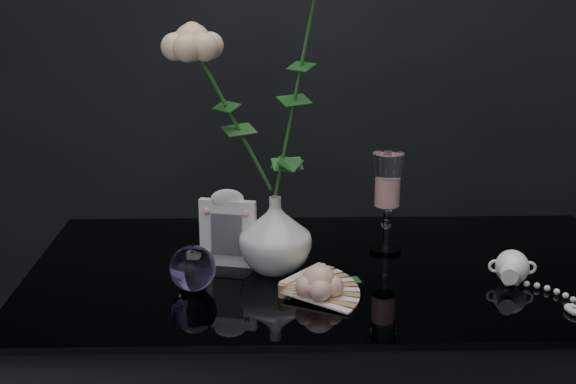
{
  "coord_description": "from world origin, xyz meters",
  "views": [
    {
      "loc": [
        -0.11,
        -1.25,
        1.27
      ],
      "look_at": [
        -0.08,
        -0.03,
        0.92
      ],
      "focal_mm": 50.0,
      "sensor_mm": 36.0,
      "label": 1
    }
  ],
  "objects_px": {
    "picture_frame": "(228,228)",
    "loose_rose": "(319,282)",
    "pearl_jar": "(512,265)",
    "paperweight": "(193,268)",
    "wine_glass": "(387,203)",
    "vase": "(275,234)"
  },
  "relations": [
    {
      "from": "vase",
      "to": "paperweight",
      "type": "relative_size",
      "value": 1.74
    },
    {
      "from": "pearl_jar",
      "to": "picture_frame",
      "type": "bearing_deg",
      "value": 178.2
    },
    {
      "from": "wine_glass",
      "to": "pearl_jar",
      "type": "distance_m",
      "value": 0.25
    },
    {
      "from": "loose_rose",
      "to": "pearl_jar",
      "type": "bearing_deg",
      "value": 28.93
    },
    {
      "from": "loose_rose",
      "to": "pearl_jar",
      "type": "height_order",
      "value": "same"
    },
    {
      "from": "vase",
      "to": "loose_rose",
      "type": "bearing_deg",
      "value": -61.53
    },
    {
      "from": "wine_glass",
      "to": "picture_frame",
      "type": "height_order",
      "value": "wine_glass"
    },
    {
      "from": "wine_glass",
      "to": "loose_rose",
      "type": "bearing_deg",
      "value": -122.21
    },
    {
      "from": "wine_glass",
      "to": "paperweight",
      "type": "xyz_separation_m",
      "value": [
        -0.34,
        -0.17,
        -0.05
      ]
    },
    {
      "from": "vase",
      "to": "picture_frame",
      "type": "distance_m",
      "value": 0.09
    },
    {
      "from": "vase",
      "to": "loose_rose",
      "type": "height_order",
      "value": "vase"
    },
    {
      "from": "picture_frame",
      "to": "paperweight",
      "type": "height_order",
      "value": "picture_frame"
    },
    {
      "from": "loose_rose",
      "to": "picture_frame",
      "type": "bearing_deg",
      "value": 152.88
    },
    {
      "from": "picture_frame",
      "to": "pearl_jar",
      "type": "bearing_deg",
      "value": 3.12
    },
    {
      "from": "picture_frame",
      "to": "loose_rose",
      "type": "distance_m",
      "value": 0.22
    },
    {
      "from": "vase",
      "to": "wine_glass",
      "type": "height_order",
      "value": "wine_glass"
    },
    {
      "from": "wine_glass",
      "to": "picture_frame",
      "type": "bearing_deg",
      "value": -167.26
    },
    {
      "from": "loose_rose",
      "to": "pearl_jar",
      "type": "distance_m",
      "value": 0.33
    },
    {
      "from": "vase",
      "to": "loose_rose",
      "type": "relative_size",
      "value": 0.78
    },
    {
      "from": "paperweight",
      "to": "pearl_jar",
      "type": "height_order",
      "value": "paperweight"
    },
    {
      "from": "wine_glass",
      "to": "loose_rose",
      "type": "xyz_separation_m",
      "value": [
        -0.14,
        -0.21,
        -0.06
      ]
    },
    {
      "from": "vase",
      "to": "pearl_jar",
      "type": "bearing_deg",
      "value": -9.07
    }
  ]
}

